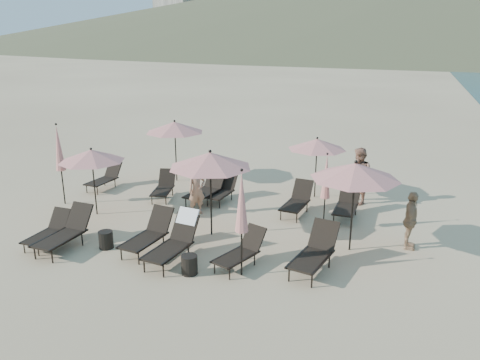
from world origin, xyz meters
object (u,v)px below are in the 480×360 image
(lounger_4, at_px, (241,251))
(umbrella_closed_1, at_px, (326,177))
(lounger_6, at_px, (105,177))
(umbrella_open_3, at_px, (175,127))
(lounger_10, at_px, (297,200))
(beachgoer_c, at_px, (410,220))
(lounger_5, at_px, (315,251))
(beachgoer_a, at_px, (197,190))
(lounger_2, at_px, (149,233))
(lounger_1, at_px, (49,231))
(lounger_0, at_px, (66,231))
(umbrella_open_0, at_px, (91,156))
(umbrella_open_1, at_px, (210,160))
(umbrella_closed_2, at_px, (59,148))
(lounger_8, at_px, (207,188))
(lounger_9, at_px, (223,190))
(umbrella_open_4, at_px, (317,144))
(umbrella_closed_0, at_px, (242,203))
(umbrella_open_2, at_px, (355,171))
(lounger_11, at_px, (347,201))
(lounger_3, at_px, (175,239))
(lounger_7, at_px, (164,186))
(beachgoer_b, at_px, (359,176))
(side_table_1, at_px, (189,265))
(side_table_0, at_px, (106,240))

(lounger_4, height_order, umbrella_closed_1, umbrella_closed_1)
(lounger_6, distance_m, umbrella_open_3, 3.23)
(lounger_10, distance_m, beachgoer_c, 3.76)
(lounger_5, bearing_deg, beachgoer_a, 161.14)
(umbrella_closed_1, bearing_deg, lounger_2, -144.92)
(lounger_1, relative_size, lounger_4, 0.90)
(lounger_1, bearing_deg, beachgoer_c, 18.21)
(lounger_6, bearing_deg, lounger_1, -67.45)
(lounger_0, height_order, umbrella_open_0, umbrella_open_0)
(umbrella_open_1, bearing_deg, umbrella_closed_2, 173.27)
(lounger_8, xyz_separation_m, lounger_9, (0.49, 0.25, -0.10))
(lounger_0, relative_size, lounger_2, 1.02)
(lounger_6, xyz_separation_m, umbrella_open_1, (5.44, -2.59, 1.80))
(umbrella_open_4, bearing_deg, lounger_0, -130.47)
(umbrella_closed_0, distance_m, umbrella_closed_2, 7.83)
(lounger_4, distance_m, umbrella_closed_0, 1.52)
(umbrella_open_0, xyz_separation_m, umbrella_open_2, (8.00, 0.10, 0.25))
(lounger_0, xyz_separation_m, lounger_11, (6.80, 4.96, 0.03))
(lounger_3, bearing_deg, lounger_11, 56.87)
(umbrella_open_3, xyz_separation_m, umbrella_closed_2, (-2.36, -3.71, -0.20))
(lounger_4, xyz_separation_m, umbrella_open_3, (-4.83, 5.91, 1.73))
(umbrella_closed_1, bearing_deg, lounger_8, 165.53)
(lounger_0, distance_m, lounger_7, 4.56)
(lounger_6, distance_m, umbrella_closed_1, 8.59)
(umbrella_closed_0, xyz_separation_m, beachgoer_a, (-2.70, 3.31, -1.04))
(lounger_4, relative_size, umbrella_closed_0, 0.61)
(lounger_10, xyz_separation_m, beachgoer_b, (1.72, 1.64, 0.52))
(lounger_3, relative_size, lounger_11, 1.10)
(umbrella_closed_1, bearing_deg, umbrella_open_3, 155.01)
(umbrella_open_3, xyz_separation_m, umbrella_closed_0, (5.00, -6.36, -0.29))
(lounger_3, height_order, umbrella_open_0, umbrella_open_0)
(lounger_8, height_order, umbrella_closed_1, umbrella_closed_1)
(lounger_7, height_order, side_table_1, lounger_7)
(lounger_3, xyz_separation_m, side_table_0, (-2.07, -0.06, -0.31))
(beachgoer_c, bearing_deg, umbrella_open_3, 69.41)
(umbrella_closed_1, bearing_deg, umbrella_open_4, 106.08)
(lounger_0, height_order, umbrella_open_3, umbrella_open_3)
(lounger_8, xyz_separation_m, umbrella_closed_1, (4.23, -1.09, 1.15))
(umbrella_open_1, relative_size, umbrella_open_2, 1.01)
(lounger_1, distance_m, umbrella_closed_1, 7.87)
(umbrella_closed_2, bearing_deg, beachgoer_c, 1.51)
(umbrella_open_0, relative_size, umbrella_closed_0, 0.83)
(lounger_4, distance_m, umbrella_open_0, 6.04)
(beachgoer_b, bearing_deg, umbrella_open_0, -94.45)
(lounger_11, bearing_deg, beachgoer_b, 83.29)
(umbrella_open_1, bearing_deg, beachgoer_b, 48.46)
(lounger_0, distance_m, umbrella_closed_0, 5.14)
(lounger_6, distance_m, lounger_7, 2.61)
(lounger_4, relative_size, umbrella_open_0, 0.74)
(side_table_1, bearing_deg, umbrella_closed_2, 153.97)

